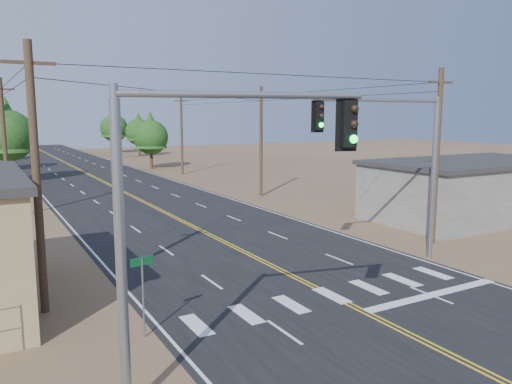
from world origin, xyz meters
TOP-DOWN VIEW (x-y plane):
  - road at (0.00, 30.00)m, footprint 15.00×200.00m
  - building_right at (19.00, 16.00)m, footprint 15.00×8.00m
  - utility_pole_left_near at (-10.50, 12.00)m, footprint 1.80×0.30m
  - utility_pole_left_mid at (-10.50, 32.00)m, footprint 1.80×0.30m
  - utility_pole_right_near at (10.50, 12.00)m, footprint 1.80×0.30m
  - utility_pole_right_mid at (10.50, 32.00)m, footprint 1.80×0.30m
  - utility_pole_right_far at (10.50, 52.00)m, footprint 1.80×0.30m
  - signal_mast_left at (-7.78, 3.60)m, footprint 6.22×1.74m
  - signal_mast_right at (5.90, 10.24)m, footprint 7.26×1.13m
  - street_sign at (-7.88, 8.00)m, footprint 0.81×0.21m
  - tree_left_near at (-9.12, 53.82)m, footprint 5.69×5.69m
  - tree_right_near at (9.17, 60.46)m, footprint 4.80×4.80m
  - tree_right_mid at (14.00, 82.77)m, footprint 4.84×4.84m
  - tree_right_far at (12.13, 93.41)m, footprint 5.38×5.38m

SIDE VIEW (x-z plane):
  - road at x=0.00m, z-range 0.00..0.02m
  - street_sign at x=-7.88m, z-range 0.47..3.25m
  - building_right at x=19.00m, z-range 0.00..4.00m
  - tree_right_near at x=9.17m, z-range 0.89..8.90m
  - tree_right_mid at x=14.00m, z-range 0.90..8.96m
  - utility_pole_left_near at x=-10.50m, z-range 0.12..10.12m
  - utility_pole_left_mid at x=-10.50m, z-range 0.12..10.12m
  - utility_pole_right_near at x=10.50m, z-range 0.12..10.12m
  - utility_pole_right_mid at x=10.50m, z-range 0.12..10.12m
  - utility_pole_right_far at x=10.50m, z-range 0.12..10.12m
  - signal_mast_left at x=-7.78m, z-range 1.40..9.48m
  - tree_right_far at x=12.13m, z-range 1.00..9.96m
  - signal_mast_right at x=5.90m, z-range 1.50..9.81m
  - tree_left_near at x=-9.12m, z-range 1.06..10.54m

